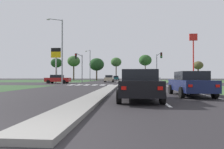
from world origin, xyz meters
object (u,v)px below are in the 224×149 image
at_px(traffic_signal_far_right, 158,62).
at_px(street_lamp_second, 61,48).
at_px(car_teal_fourth, 116,78).
at_px(treeline_near, 56,63).
at_px(car_black_sixth, 139,85).
at_px(car_silver_fifth, 147,79).
at_px(fuel_price_totem, 56,57).
at_px(car_navy_third, 190,83).
at_px(traffic_signal_far_left, 80,63).
at_px(car_beige_second, 109,79).
at_px(street_lamp_third, 90,64).
at_px(fastfood_pole_sign, 193,47).
at_px(treeline_fourth, 116,62).
at_px(treeline_sixth, 198,66).
at_px(treeline_third, 97,64).
at_px(treeline_fifth, 145,60).
at_px(car_red_near, 58,79).

xyz_separation_m(traffic_signal_far_right, street_lamp_second, (-15.98, -8.48, 1.56)).
height_order(car_teal_fourth, treeline_near, treeline_near).
xyz_separation_m(car_black_sixth, treeline_near, (-26.62, 59.64, 5.44)).
xyz_separation_m(car_silver_fifth, fuel_price_totem, (-16.63, 0.29, 3.97)).
bearing_deg(car_navy_third, street_lamp_second, 130.16).
distance_m(car_silver_fifth, traffic_signal_far_left, 13.50).
bearing_deg(car_beige_second, street_lamp_third, -54.03).
distance_m(car_black_sixth, fastfood_pole_sign, 40.53).
bearing_deg(fastfood_pole_sign, fuel_price_totem, -157.56).
bearing_deg(treeline_fourth, street_lamp_second, -99.26).
height_order(car_silver_fifth, fuel_price_totem, fuel_price_totem).
distance_m(car_beige_second, street_lamp_second, 16.03).
bearing_deg(fastfood_pole_sign, traffic_signal_far_left, -159.78).
height_order(car_navy_third, treeline_sixth, treeline_sixth).
height_order(car_teal_fourth, street_lamp_second, street_lamp_second).
distance_m(street_lamp_third, treeline_near, 24.08).
xyz_separation_m(traffic_signal_far_right, street_lamp_third, (-15.96, 13.91, 0.70)).
relative_size(car_navy_third, fastfood_pole_sign, 0.39).
xyz_separation_m(car_beige_second, treeline_third, (-6.70, 24.25, 4.69)).
bearing_deg(treeline_near, treeline_fifth, 1.00).
xyz_separation_m(traffic_signal_far_left, treeline_sixth, (32.76, 29.25, 0.98)).
bearing_deg(car_silver_fifth, fastfood_pole_sign, -44.61).
bearing_deg(treeline_fifth, treeline_sixth, -9.99).
bearing_deg(car_silver_fifth, car_teal_fourth, 13.16).
bearing_deg(treeline_third, car_red_near, -92.82).
bearing_deg(fastfood_pole_sign, traffic_signal_far_right, -135.46).
height_order(car_red_near, street_lamp_third, street_lamp_third).
distance_m(car_black_sixth, traffic_signal_far_left, 29.84).
bearing_deg(car_black_sixth, car_red_near, 118.50).
bearing_deg(treeline_fourth, fastfood_pole_sign, -46.25).
bearing_deg(car_red_near, car_silver_fifth, 93.32).
xyz_separation_m(traffic_signal_far_right, treeline_sixth, (17.56, 29.49, 0.97)).
bearing_deg(fastfood_pole_sign, car_teal_fourth, 134.76).
bearing_deg(fuel_price_totem, car_beige_second, 41.27).
xyz_separation_m(car_beige_second, car_navy_third, (8.01, -30.74, -0.02)).
relative_size(fastfood_pole_sign, treeline_fifth, 1.25).
xyz_separation_m(car_red_near, car_black_sixth, (13.05, -24.03, -0.00)).
bearing_deg(car_black_sixth, car_silver_fifth, 83.62).
height_order(car_teal_fourth, treeline_sixth, treeline_sixth).
bearing_deg(car_black_sixth, street_lamp_third, 104.49).
height_order(street_lamp_second, fuel_price_totem, street_lamp_second).
height_order(treeline_fifth, treeline_sixth, treeline_fifth).
xyz_separation_m(car_beige_second, treeline_sixth, (27.47, 23.92, 4.15)).
bearing_deg(treeline_fifth, car_silver_fifth, -94.58).
bearing_deg(treeline_fourth, traffic_signal_far_left, -100.49).
bearing_deg(treeline_fourth, traffic_signal_far_right, -71.63).
bearing_deg(traffic_signal_far_right, treeline_fifth, 89.28).
bearing_deg(car_navy_third, street_lamp_third, 109.79).
distance_m(traffic_signal_far_right, fuel_price_totem, 19.22).
bearing_deg(car_teal_fourth, car_red_near, 75.37).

